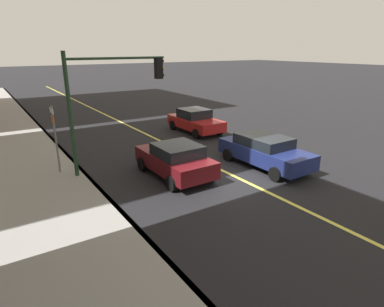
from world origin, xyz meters
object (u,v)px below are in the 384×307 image
(car_red, at_px, (195,121))
(traffic_light_mast, at_px, (111,90))
(car_maroon, at_px, (175,159))
(car_navy, at_px, (264,150))
(street_sign_post, at_px, (55,135))

(car_red, height_order, traffic_light_mast, traffic_light_mast)
(car_maroon, bearing_deg, car_navy, -106.92)
(car_navy, bearing_deg, traffic_light_mast, 60.91)
(car_red, relative_size, traffic_light_mast, 0.82)
(car_navy, bearing_deg, street_sign_post, 63.35)
(traffic_light_mast, bearing_deg, car_navy, -119.09)
(car_navy, height_order, car_maroon, car_maroon)
(car_maroon, relative_size, street_sign_post, 1.32)
(car_navy, relative_size, car_red, 1.09)
(car_red, xyz_separation_m, car_maroon, (-5.79, 4.93, -0.00))
(street_sign_post, bearing_deg, car_navy, -116.65)
(car_navy, distance_m, street_sign_post, 8.99)
(car_maroon, relative_size, traffic_light_mast, 0.77)
(car_red, height_order, car_maroon, car_red)
(street_sign_post, bearing_deg, car_maroon, -124.83)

